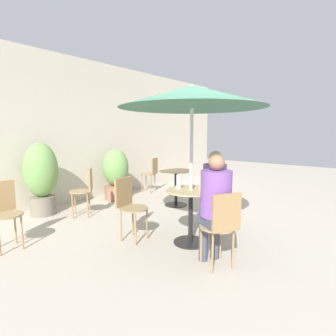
{
  "coord_description": "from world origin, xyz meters",
  "views": [
    {
      "loc": [
        -2.76,
        -1.77,
        1.44
      ],
      "look_at": [
        -0.09,
        0.63,
        0.97
      ],
      "focal_mm": 28.0,
      "sensor_mm": 36.0,
      "label": 1
    }
  ],
  "objects_px": {
    "bistro_chair_2": "(129,202)",
    "potted_plant_0": "(41,176)",
    "seated_person_1": "(214,184)",
    "bistro_chair_0": "(222,223)",
    "bistro_chair_3": "(86,187)",
    "bistro_chair_5": "(151,171)",
    "potted_plant_1": "(116,173)",
    "beer_glass_0": "(202,185)",
    "beer_glass_1": "(179,182)",
    "umbrella": "(192,97)",
    "seated_person_0": "(215,200)",
    "cafe_table_far": "(176,181)",
    "bistro_chair_4": "(4,208)",
    "bistro_chair_1": "(218,195)",
    "cafe_table_near": "(191,206)"
  },
  "relations": [
    {
      "from": "bistro_chair_2",
      "to": "potted_plant_0",
      "type": "bearing_deg",
      "value": 89.2
    },
    {
      "from": "potted_plant_0",
      "to": "seated_person_1",
      "type": "bearing_deg",
      "value": -62.61
    },
    {
      "from": "bistro_chair_0",
      "to": "bistro_chair_3",
      "type": "xyz_separation_m",
      "value": [
        0.04,
        2.72,
        0.0
      ]
    },
    {
      "from": "bistro_chair_5",
      "to": "potted_plant_1",
      "type": "relative_size",
      "value": 0.76
    },
    {
      "from": "bistro_chair_0",
      "to": "beer_glass_0",
      "type": "distance_m",
      "value": 0.65
    },
    {
      "from": "beer_glass_1",
      "to": "umbrella",
      "type": "xyz_separation_m",
      "value": [
        0.03,
        -0.18,
        1.08
      ]
    },
    {
      "from": "bistro_chair_2",
      "to": "seated_person_0",
      "type": "xyz_separation_m",
      "value": [
        0.18,
        -1.24,
        0.21
      ]
    },
    {
      "from": "bistro_chair_5",
      "to": "umbrella",
      "type": "distance_m",
      "value": 3.45
    },
    {
      "from": "cafe_table_far",
      "to": "umbrella",
      "type": "relative_size",
      "value": 0.35
    },
    {
      "from": "bistro_chair_4",
      "to": "bistro_chair_5",
      "type": "height_order",
      "value": "same"
    },
    {
      "from": "bistro_chair_0",
      "to": "bistro_chair_3",
      "type": "height_order",
      "value": "same"
    },
    {
      "from": "bistro_chair_3",
      "to": "umbrella",
      "type": "xyz_separation_m",
      "value": [
        0.3,
        -2.06,
        1.37
      ]
    },
    {
      "from": "bistro_chair_3",
      "to": "seated_person_1",
      "type": "bearing_deg",
      "value": 61.92
    },
    {
      "from": "bistro_chair_5",
      "to": "beer_glass_0",
      "type": "xyz_separation_m",
      "value": [
        -1.83,
        -2.76,
        0.29
      ]
    },
    {
      "from": "bistro_chair_4",
      "to": "bistro_chair_2",
      "type": "bearing_deg",
      "value": -36.59
    },
    {
      "from": "bistro_chair_2",
      "to": "bistro_chair_0",
      "type": "bearing_deg",
      "value": -95.3
    },
    {
      "from": "cafe_table_far",
      "to": "bistro_chair_4",
      "type": "bearing_deg",
      "value": 173.83
    },
    {
      "from": "beer_glass_1",
      "to": "bistro_chair_2",
      "type": "bearing_deg",
      "value": 128.7
    },
    {
      "from": "umbrella",
      "to": "bistro_chair_0",
      "type": "bearing_deg",
      "value": -117.4
    },
    {
      "from": "bistro_chair_0",
      "to": "seated_person_1",
      "type": "height_order",
      "value": "seated_person_1"
    },
    {
      "from": "bistro_chair_4",
      "to": "potted_plant_1",
      "type": "bearing_deg",
      "value": 22.99
    },
    {
      "from": "bistro_chair_1",
      "to": "bistro_chair_5",
      "type": "bearing_deg",
      "value": 154.5
    },
    {
      "from": "cafe_table_near",
      "to": "beer_glass_1",
      "type": "relative_size",
      "value": 3.98
    },
    {
      "from": "cafe_table_far",
      "to": "potted_plant_0",
      "type": "xyz_separation_m",
      "value": [
        -2.06,
        1.37,
        0.2
      ]
    },
    {
      "from": "seated_person_0",
      "to": "bistro_chair_5",
      "type": "bearing_deg",
      "value": -96.51
    },
    {
      "from": "bistro_chair_2",
      "to": "seated_person_1",
      "type": "distance_m",
      "value": 1.27
    },
    {
      "from": "bistro_chair_2",
      "to": "beer_glass_1",
      "type": "distance_m",
      "value": 0.74
    },
    {
      "from": "bistro_chair_2",
      "to": "umbrella",
      "type": "bearing_deg",
      "value": -67.21
    },
    {
      "from": "seated_person_0",
      "to": "beer_glass_1",
      "type": "bearing_deg",
      "value": -81.58
    },
    {
      "from": "bistro_chair_1",
      "to": "bistro_chair_2",
      "type": "distance_m",
      "value": 1.37
    },
    {
      "from": "bistro_chair_3",
      "to": "umbrella",
      "type": "relative_size",
      "value": 0.42
    },
    {
      "from": "bistro_chair_1",
      "to": "bistro_chair_2",
      "type": "relative_size",
      "value": 1.0
    },
    {
      "from": "potted_plant_1",
      "to": "cafe_table_near",
      "type": "bearing_deg",
      "value": -106.5
    },
    {
      "from": "bistro_chair_5",
      "to": "potted_plant_0",
      "type": "height_order",
      "value": "potted_plant_0"
    },
    {
      "from": "seated_person_1",
      "to": "potted_plant_1",
      "type": "relative_size",
      "value": 1.08
    },
    {
      "from": "bistro_chair_5",
      "to": "seated_person_0",
      "type": "relative_size",
      "value": 0.69
    },
    {
      "from": "beer_glass_1",
      "to": "umbrella",
      "type": "distance_m",
      "value": 1.1
    },
    {
      "from": "beer_glass_0",
      "to": "cafe_table_far",
      "type": "bearing_deg",
      "value": 49.57
    },
    {
      "from": "cafe_table_far",
      "to": "umbrella",
      "type": "xyz_separation_m",
      "value": [
        -1.28,
        -1.34,
        1.39
      ]
    },
    {
      "from": "cafe_table_near",
      "to": "bistro_chair_5",
      "type": "height_order",
      "value": "bistro_chair_5"
    },
    {
      "from": "bistro_chair_2",
      "to": "beer_glass_0",
      "type": "height_order",
      "value": "beer_glass_0"
    },
    {
      "from": "cafe_table_near",
      "to": "cafe_table_far",
      "type": "height_order",
      "value": "same"
    },
    {
      "from": "potted_plant_0",
      "to": "bistro_chair_0",
      "type": "bearing_deg",
      "value": -82.54
    },
    {
      "from": "seated_person_1",
      "to": "potted_plant_0",
      "type": "xyz_separation_m",
      "value": [
        -1.39,
        2.67,
        0.0
      ]
    },
    {
      "from": "bistro_chair_2",
      "to": "potted_plant_0",
      "type": "height_order",
      "value": "potted_plant_0"
    },
    {
      "from": "seated_person_0",
      "to": "potted_plant_0",
      "type": "xyz_separation_m",
      "value": [
        -0.5,
        3.24,
        -0.02
      ]
    },
    {
      "from": "bistro_chair_5",
      "to": "beer_glass_1",
      "type": "distance_m",
      "value": 3.05
    },
    {
      "from": "seated_person_1",
      "to": "cafe_table_near",
      "type": "bearing_deg",
      "value": -90.0
    },
    {
      "from": "beer_glass_0",
      "to": "beer_glass_1",
      "type": "bearing_deg",
      "value": 93.56
    },
    {
      "from": "beer_glass_1",
      "to": "seated_person_0",
      "type": "bearing_deg",
      "value": -108.98
    }
  ]
}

